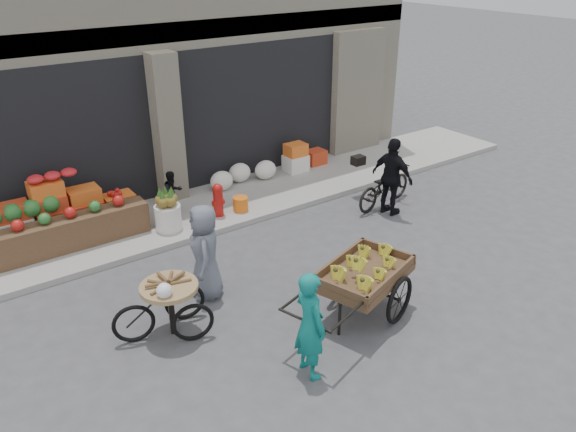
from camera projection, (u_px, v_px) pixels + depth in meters
ground at (309, 306)px, 8.96m from camera, size 80.00×80.00×0.00m
sidewalk at (192, 213)px, 11.93m from camera, size 18.00×2.20×0.12m
building at (106, 30)px, 13.37m from camera, size 14.00×6.45×7.00m
fruit_display at (64, 212)px, 10.57m from camera, size 3.10×1.12×1.24m
pineapple_bin at (168, 217)px, 11.04m from camera, size 0.52×0.52×0.50m
fire_hydrant at (218, 199)px, 11.52m from camera, size 0.22×0.22×0.71m
orange_bucket at (241, 204)px, 11.85m from camera, size 0.32×0.32×0.30m
right_bay_goods at (277, 164)px, 13.59m from camera, size 3.35×0.60×0.70m
seated_person at (173, 193)px, 11.60m from camera, size 0.51×0.43×0.93m
banana_cart at (363, 272)px, 8.41m from camera, size 2.74×1.71×1.07m
vendor_woman at (310, 325)px, 7.25m from camera, size 0.41×0.59×1.56m
tricycle_cart at (170, 301)px, 8.11m from camera, size 1.46×1.02×0.95m
vendor_grey at (205, 252)px, 8.93m from camera, size 0.79×0.93×1.61m
bicycle at (384, 186)px, 12.27m from camera, size 1.79×0.87×0.90m
cyclist at (392, 177)px, 11.70m from camera, size 0.56×1.03×1.67m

